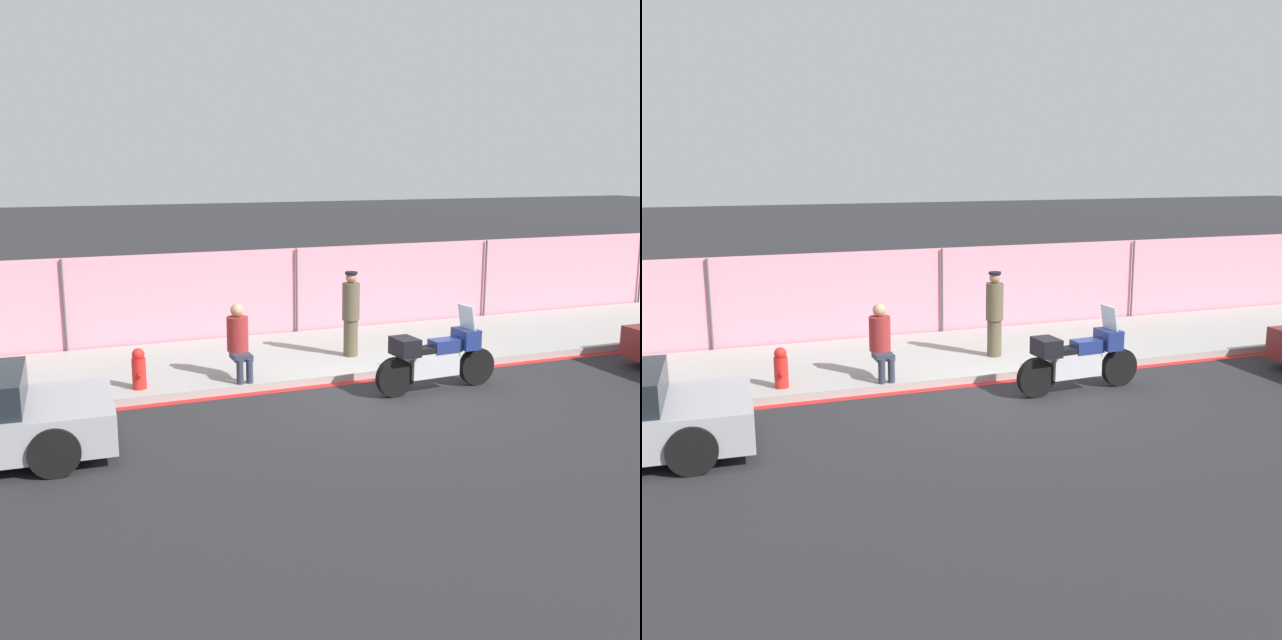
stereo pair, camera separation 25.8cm
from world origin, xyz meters
The scene contains 8 objects.
ground_plane centered at (0.00, 0.00, 0.00)m, with size 120.00×120.00×0.00m, color #262628.
sidewalk centered at (0.00, 2.69, 0.07)m, with size 36.48×3.60×0.14m.
curb_paint_stripe centered at (0.00, 0.80, 0.00)m, with size 36.48×0.18×0.01m.
storefront_fence centered at (0.00, 4.58, 1.00)m, with size 34.65×0.17×2.00m.
motorcycle centered at (0.89, -0.15, 0.58)m, with size 2.34×0.59×1.45m.
officer_standing centered at (0.26, 2.08, 0.99)m, with size 0.34×0.34×1.66m.
person_seated_on_curb centered at (-2.18, 1.36, 0.87)m, with size 0.38×0.68×1.32m.
fire_hydrant centered at (-3.91, 1.35, 0.48)m, with size 0.23×0.29×0.70m.
Camera 2 is at (-5.22, -11.05, 3.86)m, focal length 42.00 mm.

